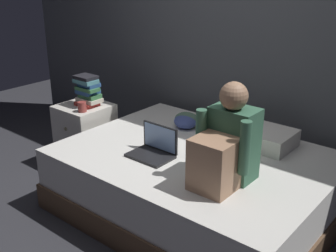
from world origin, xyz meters
The scene contains 10 objects.
ground_plane centered at (0.00, 0.00, 0.00)m, with size 8.00×8.00×0.00m, color #2D2D33.
wall_back centered at (0.00, 1.20, 1.35)m, with size 5.60×0.10×2.70m, color #4C4F54.
bed centered at (0.20, 0.30, 0.25)m, with size 2.00×1.50×0.50m.
nightstand centered at (-1.10, 0.32, 0.30)m, with size 0.44×0.46×0.59m.
person_sitting centered at (0.60, 0.07, 0.75)m, with size 0.39×0.44×0.66m.
laptop centered at (-0.01, 0.07, 0.56)m, with size 0.32×0.23×0.22m.
pillow centered at (0.46, 0.75, 0.57)m, with size 0.56×0.36×0.13m, color silver.
book_stack centered at (-1.06, 0.35, 0.73)m, with size 0.23×0.18×0.28m.
mug centered at (-0.97, 0.20, 0.64)m, with size 0.08×0.08×0.09m, color #933833.
clothes_pile centered at (-0.18, 0.68, 0.56)m, with size 0.23×0.22×0.12m.
Camera 1 is at (1.86, -2.04, 1.84)m, focal length 45.18 mm.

